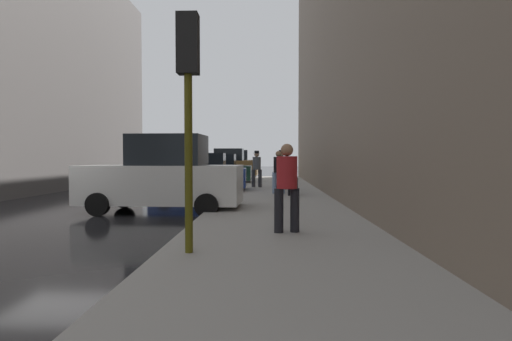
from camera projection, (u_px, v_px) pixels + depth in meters
ground_plane at (56, 217)px, 10.73m from camera, size 120.00×120.00×0.00m
sidewalk at (279, 215)px, 10.54m from camera, size 4.00×40.00×0.15m
parked_white_van at (163, 177)px, 11.62m from camera, size 4.66×2.19×2.25m
parked_blue_sedan at (200, 174)px, 17.93m from camera, size 4.26×2.17×1.79m
parked_dark_green_sedan at (216, 170)px, 23.56m from camera, size 4.21×2.07×1.79m
parked_bronze_suv at (227, 165)px, 29.70m from camera, size 4.65×2.17×2.25m
parked_black_suv at (234, 164)px, 35.98m from camera, size 4.65×2.15×2.25m
fire_hydrant at (238, 184)px, 16.66m from camera, size 0.42×0.22×0.70m
traffic_light at (188, 80)px, 6.00m from camera, size 0.32×0.32×3.60m
pedestrian_in_jeans at (279, 170)px, 15.96m from camera, size 0.51×0.44×1.71m
pedestrian_with_beanie at (257, 167)px, 19.52m from camera, size 0.51×0.41×1.78m
pedestrian_with_fedora at (281, 168)px, 18.14m from camera, size 0.52×0.45×1.78m
pedestrian_in_red_jacket at (287, 183)px, 7.68m from camera, size 0.53×0.48×1.71m
rolling_suitcase at (293, 186)px, 15.25m from camera, size 0.37×0.57×1.04m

